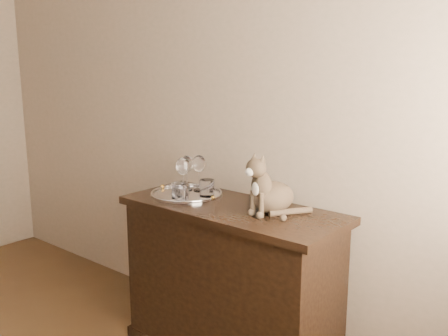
{
  "coord_description": "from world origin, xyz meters",
  "views": [
    {
      "loc": [
        2.16,
        0.01,
        1.57
      ],
      "look_at": [
        0.54,
        1.95,
        1.04
      ],
      "focal_mm": 40.0,
      "sensor_mm": 36.0,
      "label": 1
    }
  ],
  "objects_px": {
    "wine_glass_b": "(199,173)",
    "tumbler_c": "(207,188)",
    "wine_glass_a": "(187,173)",
    "tumbler_b": "(178,190)",
    "tray": "(187,194)",
    "wine_glass_d": "(183,176)",
    "cat": "(272,182)",
    "sideboard": "(231,282)",
    "tumbler_a": "(182,191)"
  },
  "relations": [
    {
      "from": "wine_glass_b",
      "to": "tumbler_c",
      "type": "relative_size",
      "value": 2.23
    },
    {
      "from": "tray",
      "to": "tumbler_a",
      "type": "height_order",
      "value": "tumbler_a"
    },
    {
      "from": "tray",
      "to": "tumbler_b",
      "type": "xyz_separation_m",
      "value": [
        0.03,
        -0.09,
        0.05
      ]
    },
    {
      "from": "tumbler_b",
      "to": "wine_glass_b",
      "type": "bearing_deg",
      "value": 97.52
    },
    {
      "from": "tray",
      "to": "wine_glass_b",
      "type": "xyz_separation_m",
      "value": [
        0.0,
        0.1,
        0.11
      ]
    },
    {
      "from": "tray",
      "to": "tumbler_b",
      "type": "height_order",
      "value": "tumbler_b"
    },
    {
      "from": "tumbler_a",
      "to": "wine_glass_d",
      "type": "bearing_deg",
      "value": 130.99
    },
    {
      "from": "wine_glass_a",
      "to": "tumbler_b",
      "type": "bearing_deg",
      "value": -61.01
    },
    {
      "from": "tumbler_c",
      "to": "tumbler_b",
      "type": "bearing_deg",
      "value": -126.49
    },
    {
      "from": "wine_glass_a",
      "to": "wine_glass_d",
      "type": "distance_m",
      "value": 0.09
    },
    {
      "from": "wine_glass_b",
      "to": "tumbler_c",
      "type": "height_order",
      "value": "wine_glass_b"
    },
    {
      "from": "tumbler_a",
      "to": "wine_glass_b",
      "type": "bearing_deg",
      "value": 103.48
    },
    {
      "from": "tumbler_a",
      "to": "tumbler_b",
      "type": "xyz_separation_m",
      "value": [
        -0.02,
        -0.01,
        0.0
      ]
    },
    {
      "from": "wine_glass_d",
      "to": "tumbler_c",
      "type": "bearing_deg",
      "value": 18.92
    },
    {
      "from": "sideboard",
      "to": "tumbler_b",
      "type": "xyz_separation_m",
      "value": [
        -0.3,
        -0.08,
        0.47
      ]
    },
    {
      "from": "wine_glass_a",
      "to": "wine_glass_b",
      "type": "xyz_separation_m",
      "value": [
        0.06,
        0.03,
        0.0
      ]
    },
    {
      "from": "wine_glass_a",
      "to": "wine_glass_b",
      "type": "relative_size",
      "value": 0.98
    },
    {
      "from": "wine_glass_a",
      "to": "tumbler_b",
      "type": "distance_m",
      "value": 0.19
    },
    {
      "from": "wine_glass_a",
      "to": "wine_glass_b",
      "type": "distance_m",
      "value": 0.07
    },
    {
      "from": "cat",
      "to": "tumbler_b",
      "type": "bearing_deg",
      "value": -157.7
    },
    {
      "from": "wine_glass_b",
      "to": "wine_glass_d",
      "type": "bearing_deg",
      "value": -97.9
    },
    {
      "from": "sideboard",
      "to": "tumbler_a",
      "type": "relative_size",
      "value": 15.11
    },
    {
      "from": "sideboard",
      "to": "cat",
      "type": "xyz_separation_m",
      "value": [
        0.22,
        0.05,
        0.58
      ]
    },
    {
      "from": "wine_glass_a",
      "to": "cat",
      "type": "height_order",
      "value": "cat"
    },
    {
      "from": "tumbler_a",
      "to": "tumbler_c",
      "type": "distance_m",
      "value": 0.14
    },
    {
      "from": "tray",
      "to": "cat",
      "type": "xyz_separation_m",
      "value": [
        0.55,
        0.04,
        0.15
      ]
    },
    {
      "from": "sideboard",
      "to": "wine_glass_a",
      "type": "xyz_separation_m",
      "value": [
        -0.39,
        0.08,
        0.53
      ]
    },
    {
      "from": "tray",
      "to": "wine_glass_b",
      "type": "relative_size",
      "value": 1.94
    },
    {
      "from": "tumbler_a",
      "to": "cat",
      "type": "height_order",
      "value": "cat"
    },
    {
      "from": "wine_glass_d",
      "to": "wine_glass_b",
      "type": "bearing_deg",
      "value": 82.1
    },
    {
      "from": "tumbler_c",
      "to": "wine_glass_a",
      "type": "bearing_deg",
      "value": 169.44
    },
    {
      "from": "wine_glass_b",
      "to": "tumbler_c",
      "type": "distance_m",
      "value": 0.15
    },
    {
      "from": "wine_glass_d",
      "to": "tumbler_b",
      "type": "relative_size",
      "value": 2.49
    },
    {
      "from": "sideboard",
      "to": "wine_glass_a",
      "type": "relative_size",
      "value": 5.96
    },
    {
      "from": "tumbler_a",
      "to": "cat",
      "type": "distance_m",
      "value": 0.53
    },
    {
      "from": "wine_glass_a",
      "to": "tumbler_c",
      "type": "relative_size",
      "value": 2.18
    },
    {
      "from": "tray",
      "to": "cat",
      "type": "bearing_deg",
      "value": 4.32
    },
    {
      "from": "tumbler_b",
      "to": "tumbler_a",
      "type": "bearing_deg",
      "value": 36.44
    },
    {
      "from": "tray",
      "to": "tumbler_a",
      "type": "xyz_separation_m",
      "value": [
        0.05,
        -0.08,
        0.04
      ]
    },
    {
      "from": "tumbler_a",
      "to": "tray",
      "type": "bearing_deg",
      "value": 120.02
    },
    {
      "from": "wine_glass_d",
      "to": "cat",
      "type": "height_order",
      "value": "cat"
    },
    {
      "from": "wine_glass_a",
      "to": "cat",
      "type": "bearing_deg",
      "value": -2.61
    },
    {
      "from": "tray",
      "to": "wine_glass_a",
      "type": "relative_size",
      "value": 1.99
    },
    {
      "from": "wine_glass_a",
      "to": "tumbler_c",
      "type": "bearing_deg",
      "value": -10.56
    },
    {
      "from": "tray",
      "to": "wine_glass_a",
      "type": "height_order",
      "value": "wine_glass_a"
    },
    {
      "from": "wine_glass_b",
      "to": "tray",
      "type": "bearing_deg",
      "value": -91.46
    },
    {
      "from": "tumbler_c",
      "to": "wine_glass_d",
      "type": "bearing_deg",
      "value": -161.08
    },
    {
      "from": "wine_glass_a",
      "to": "tumbler_c",
      "type": "distance_m",
      "value": 0.19
    },
    {
      "from": "tumbler_b",
      "to": "tray",
      "type": "bearing_deg",
      "value": 106.94
    },
    {
      "from": "tray",
      "to": "wine_glass_b",
      "type": "bearing_deg",
      "value": 88.54
    }
  ]
}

